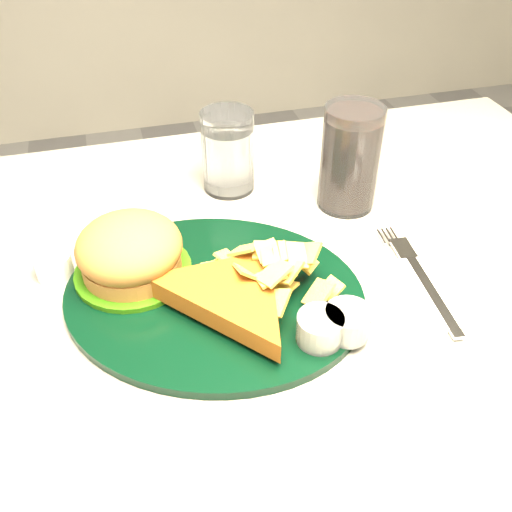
{
  "coord_description": "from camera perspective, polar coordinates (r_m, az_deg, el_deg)",
  "views": [
    {
      "loc": [
        -0.12,
        -0.51,
        1.21
      ],
      "look_at": [
        0.01,
        -0.02,
        0.8
      ],
      "focal_mm": 40.0,
      "sensor_mm": 36.0,
      "label": 1
    }
  ],
  "objects": [
    {
      "name": "water_glass",
      "position": [
        0.84,
        -2.82,
        10.38
      ],
      "size": [
        0.08,
        0.08,
        0.12
      ],
      "primitive_type": "cylinder",
      "rotation": [
        0.0,
        0.0,
        -0.11
      ],
      "color": "white",
      "rests_on": "table"
    },
    {
      "name": "spoon",
      "position": [
        0.64,
        -9.53,
        -6.93
      ],
      "size": [
        0.08,
        0.13,
        0.01
      ],
      "primitive_type": null,
      "rotation": [
        0.0,
        0.0,
        -0.4
      ],
      "color": "silver",
      "rests_on": "table"
    },
    {
      "name": "dinner_plate",
      "position": [
        0.65,
        -4.36,
        -1.66
      ],
      "size": [
        0.44,
        0.41,
        0.08
      ],
      "primitive_type": null,
      "rotation": [
        0.0,
        0.0,
        -0.43
      ],
      "color": "black",
      "rests_on": "table"
    },
    {
      "name": "table",
      "position": [
        0.99,
        -1.09,
        -18.91
      ],
      "size": [
        1.2,
        0.8,
        0.75
      ],
      "primitive_type": null,
      "color": "#9E998F",
      "rests_on": "ground"
    },
    {
      "name": "ramekin",
      "position": [
        0.74,
        -19.58,
        -0.9
      ],
      "size": [
        0.06,
        0.06,
        0.03
      ],
      "primitive_type": "cylinder",
      "rotation": [
        0.0,
        0.0,
        0.36
      ],
      "color": "white",
      "rests_on": "table"
    },
    {
      "name": "cola_glass",
      "position": [
        0.8,
        9.38,
        9.6
      ],
      "size": [
        0.09,
        0.09,
        0.15
      ],
      "primitive_type": "cylinder",
      "rotation": [
        0.0,
        0.0,
        0.16
      ],
      "color": "black",
      "rests_on": "table"
    },
    {
      "name": "fork_napkin",
      "position": [
        0.71,
        16.91,
        -3.24
      ],
      "size": [
        0.15,
        0.19,
        0.01
      ],
      "primitive_type": null,
      "rotation": [
        0.0,
        0.0,
        -0.09
      ],
      "color": "white",
      "rests_on": "table"
    }
  ]
}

